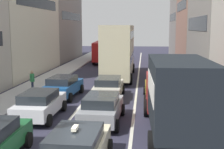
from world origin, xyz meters
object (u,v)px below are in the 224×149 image
Objects in this scene: sedan_centre_lane_second at (102,108)px; hatchback_centre_lane_third at (109,87)px; removalist_box_truck at (176,93)px; bus_mid_queue_primary at (119,49)px; wagon_left_lane_second at (40,104)px; taxi_centre_lane_front at (76,149)px; sedan_left_lane_third at (63,86)px; bus_far_queue_secondary at (105,49)px; sedan_right_lane_behind_truck at (159,88)px; pedestrian_near_kerb at (32,80)px.

sedan_centre_lane_second is 1.01× the size of hatchback_centre_lane_third.
removalist_box_truck is 0.74× the size of bus_mid_queue_primary.
wagon_left_lane_second is 6.00m from hatchback_centre_lane_third.
sedan_left_lane_third is (-3.39, 11.17, -0.00)m from taxi_centre_lane_front.
hatchback_centre_lane_third is at bearing 1.98° from taxi_centre_lane_front.
bus_mid_queue_primary reaches higher than bus_far_queue_secondary.
sedan_right_lane_behind_truck is at bearing -87.53° from sedan_left_lane_third.
bus_far_queue_secondary is at bearing 7.19° from hatchback_centre_lane_third.
bus_mid_queue_primary is 0.99× the size of bus_far_queue_secondary.
wagon_left_lane_second is 0.98× the size of sedan_left_lane_third.
sedan_right_lane_behind_truck is (-0.43, 7.00, -1.18)m from removalist_box_truck.
sedan_right_lane_behind_truck is 9.57m from pedestrian_near_kerb.
sedan_centre_lane_second is 5.62m from hatchback_centre_lane_third.
pedestrian_near_kerb is (-6.02, -7.10, -1.88)m from bus_mid_queue_primary.
removalist_box_truck is at bearing -131.50° from sedan_left_lane_third.
pedestrian_near_kerb reaches higher than sedan_centre_lane_second.
pedestrian_near_kerb reaches higher than hatchback_centre_lane_third.
removalist_box_truck is at bearing -41.49° from taxi_centre_lane_front.
bus_mid_queue_primary is at bearing 23.87° from pedestrian_near_kerb.
bus_mid_queue_primary reaches higher than wagon_left_lane_second.
sedan_right_lane_behind_truck is 0.41× the size of bus_far_queue_secondary.
hatchback_centre_lane_third is (-0.16, 11.14, -0.00)m from taxi_centre_lane_front.
taxi_centre_lane_front is 19.78m from bus_mid_queue_primary.
bus_mid_queue_primary is (0.04, 8.53, 2.03)m from hatchback_centre_lane_third.
bus_far_queue_secondary is at bearing 6.62° from taxi_centre_lane_front.
removalist_box_truck reaches higher than sedan_left_lane_third.
bus_far_queue_secondary reaches higher than sedan_right_lane_behind_truck.
pedestrian_near_kerb reaches higher than sedan_left_lane_third.
removalist_box_truck is at bearing -110.86° from sedan_centre_lane_second.
wagon_left_lane_second is 1.00× the size of sedan_right_lane_behind_truck.
taxi_centre_lane_front is at bearing -151.04° from wagon_left_lane_second.
taxi_centre_lane_front reaches higher than hatchback_centre_lane_third.
bus_mid_queue_primary is 9.50m from pedestrian_near_kerb.
sedan_left_lane_third is (-3.52, 5.64, 0.00)m from sedan_centre_lane_second.
bus_mid_queue_primary is 14.35m from bus_far_queue_secondary.
sedan_left_lane_third is at bearing 18.04° from taxi_centre_lane_front.
sedan_right_lane_behind_truck is 23.54m from bus_far_queue_secondary.
sedan_right_lane_behind_truck is at bearing -158.67° from bus_mid_queue_primary.
sedan_left_lane_third is 2.65× the size of pedestrian_near_kerb.
taxi_centre_lane_front is at bearing -179.75° from sedan_centre_lane_second.
taxi_centre_lane_front is 6.92m from wagon_left_lane_second.
wagon_left_lane_second is at bearing 82.97° from sedan_centre_lane_second.
bus_mid_queue_primary reaches higher than sedan_right_lane_behind_truck.
sedan_centre_lane_second is 0.41× the size of bus_mid_queue_primary.
hatchback_centre_lane_third is at bearing -39.25° from pedestrian_near_kerb.
bus_mid_queue_primary is 6.33× the size of pedestrian_near_kerb.
bus_mid_queue_primary reaches higher than taxi_centre_lane_front.
bus_far_queue_secondary is at bearing -0.17° from wagon_left_lane_second.
sedan_right_lane_behind_truck is at bearing 1.71° from removalist_box_truck.
wagon_left_lane_second is 7.10m from pedestrian_near_kerb.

